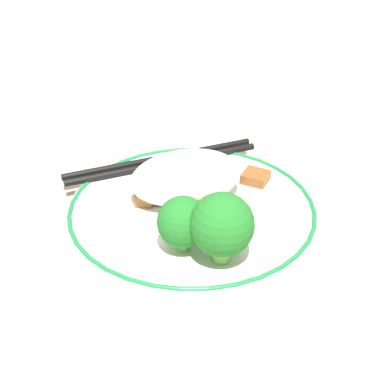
% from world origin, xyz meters
% --- Properties ---
extents(ground_plane, '(3.00, 3.00, 0.00)m').
position_xyz_m(ground_plane, '(0.00, 0.00, 0.00)').
color(ground_plane, '#C6B28E').
extents(plate, '(0.26, 0.26, 0.02)m').
position_xyz_m(plate, '(0.00, 0.00, 0.01)').
color(plate, white).
rests_on(plate, ground_plane).
extents(rice_mound, '(0.12, 0.07, 0.05)m').
position_xyz_m(rice_mound, '(0.00, -0.02, 0.04)').
color(rice_mound, white).
rests_on(rice_mound, plate).
extents(broccoli_back_left, '(0.05, 0.05, 0.05)m').
position_xyz_m(broccoli_back_left, '(0.03, 0.06, 0.05)').
color(broccoli_back_left, '#72AD4C').
rests_on(broccoli_back_left, plate).
extents(broccoli_back_center, '(0.06, 0.06, 0.07)m').
position_xyz_m(broccoli_back_center, '(-0.00, 0.09, 0.05)').
color(broccoli_back_center, '#72AD4C').
rests_on(broccoli_back_center, plate).
extents(meat_near_front, '(0.04, 0.04, 0.01)m').
position_xyz_m(meat_near_front, '(-0.02, 0.02, 0.02)').
color(meat_near_front, '#995B28').
rests_on(meat_near_front, plate).
extents(meat_near_left, '(0.04, 0.04, 0.01)m').
position_xyz_m(meat_near_left, '(0.00, -0.06, 0.02)').
color(meat_near_left, '#9E6633').
rests_on(meat_near_left, plate).
extents(meat_near_right, '(0.04, 0.04, 0.01)m').
position_xyz_m(meat_near_right, '(-0.08, -0.03, 0.02)').
color(meat_near_right, brown).
rests_on(meat_near_right, plate).
extents(meat_near_back, '(0.03, 0.04, 0.01)m').
position_xyz_m(meat_near_back, '(0.04, -0.03, 0.02)').
color(meat_near_back, brown).
rests_on(meat_near_back, plate).
extents(chopsticks, '(0.23, 0.04, 0.01)m').
position_xyz_m(chopsticks, '(0.01, -0.10, 0.02)').
color(chopsticks, black).
rests_on(chopsticks, plate).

